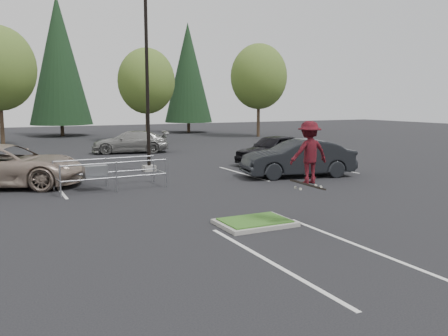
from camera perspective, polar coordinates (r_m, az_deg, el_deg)
name	(u,v)px	position (r m, az deg, el deg)	size (l,w,h in m)	color
ground	(255,225)	(14.40, 3.72, -6.83)	(120.00, 120.00, 0.00)	black
grass_median	(255,222)	(14.38, 3.72, -6.53)	(2.20, 1.60, 0.16)	gray
stall_lines	(150,194)	(19.26, -8.88, -3.07)	(22.62, 17.60, 0.01)	silver
light_pole	(147,84)	(25.17, -9.22, 9.96)	(0.70, 0.60, 10.12)	gray
decid_c	(146,83)	(43.85, -9.33, 10.04)	(5.12, 5.12, 8.38)	#38281C
decid_d	(258,79)	(49.22, 4.17, 10.68)	(5.76, 5.76, 9.43)	#38281C
conif_b	(59,60)	(53.14, -19.24, 12.16)	(6.38, 6.38, 14.50)	#38281C
conif_c	(188,73)	(55.72, -4.34, 11.34)	(5.50, 5.50, 12.50)	#38281C
cart_corral	(99,171)	(20.35, -14.82, -0.39)	(4.53, 1.81, 1.26)	gray
skateboarder	(309,153)	(13.82, 10.20, 1.81)	(1.22, 0.76, 2.05)	black
car_l_tan	(4,166)	(22.57, -24.94, 0.27)	(3.06, 6.63, 1.84)	gray
car_r_charc	(298,158)	(23.49, 8.88, 1.17)	(1.91, 5.47, 1.80)	black
car_r_black	(274,149)	(28.04, 6.07, 2.27)	(2.05, 5.10, 1.74)	black
car_far_silver	(131,142)	(34.50, -11.10, 3.11)	(2.19, 5.39, 1.56)	gray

